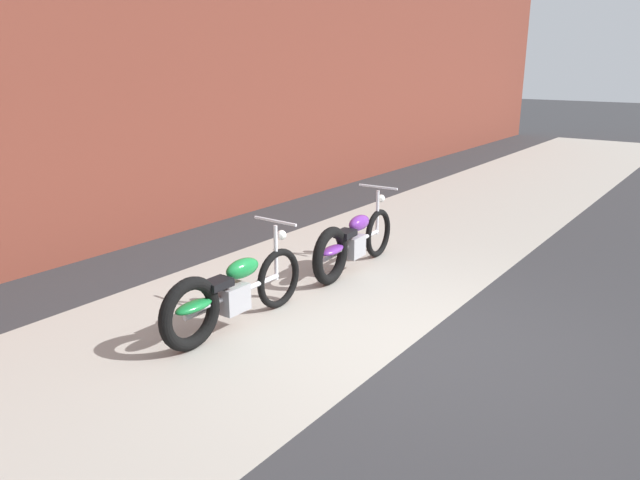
{
  "coord_description": "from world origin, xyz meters",
  "views": [
    {
      "loc": [
        -4.93,
        -2.43,
        2.68
      ],
      "look_at": [
        0.32,
        1.37,
        0.75
      ],
      "focal_mm": 34.06,
      "sensor_mm": 36.0,
      "label": 1
    }
  ],
  "objects": [
    {
      "name": "ground_plane",
      "position": [
        0.0,
        0.0,
        0.0
      ],
      "size": [
        80.0,
        80.0,
        0.0
      ],
      "primitive_type": "plane",
      "color": "#2D2D30"
    },
    {
      "name": "sidewalk_slab",
      "position": [
        0.0,
        1.75,
        0.0
      ],
      "size": [
        36.0,
        3.5,
        0.01
      ],
      "primitive_type": "cube",
      "color": "#9E998E",
      "rests_on": "ground"
    },
    {
      "name": "brick_building_wall",
      "position": [
        0.0,
        5.2,
        2.72
      ],
      "size": [
        36.0,
        0.5,
        5.44
      ],
      "primitive_type": "cube",
      "color": "brown",
      "rests_on": "ground"
    },
    {
      "name": "motorcycle_green",
      "position": [
        -0.85,
        1.68,
        0.4
      ],
      "size": [
        2.01,
        0.58,
        1.03
      ],
      "rotation": [
        0.0,
        0.0,
        -0.01
      ],
      "color": "black",
      "rests_on": "ground"
    },
    {
      "name": "motorcycle_purple",
      "position": [
        1.39,
        1.66,
        0.4
      ],
      "size": [
        2.01,
        0.58,
        1.03
      ],
      "rotation": [
        0.0,
        0.0,
        0.07
      ],
      "color": "black",
      "rests_on": "ground"
    }
  ]
}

